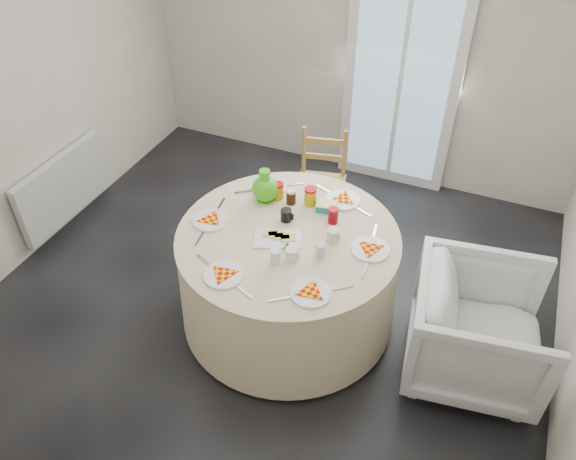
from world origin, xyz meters
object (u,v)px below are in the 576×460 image
at_px(table, 288,277).
at_px(green_pitcher, 265,186).
at_px(armchair, 479,329).
at_px(wooden_chair, 321,181).
at_px(radiator, 64,187).

xyz_separation_m(table, green_pitcher, (-0.30, 0.29, 0.49)).
bearing_deg(armchair, green_pitcher, 72.80).
bearing_deg(green_pitcher, wooden_chair, 84.74).
height_order(wooden_chair, armchair, wooden_chair).
distance_m(radiator, green_pitcher, 1.90).
height_order(radiator, table, table).
bearing_deg(wooden_chair, radiator, -171.31).
bearing_deg(wooden_chair, green_pitcher, -114.21).
relative_size(radiator, armchair, 1.20).
bearing_deg(radiator, table, -6.57).
bearing_deg(table, armchair, 1.58).
bearing_deg(radiator, green_pitcher, 1.49).
bearing_deg(table, wooden_chair, 98.18).
bearing_deg(green_pitcher, table, -38.99).
relative_size(wooden_chair, armchair, 1.05).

